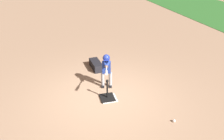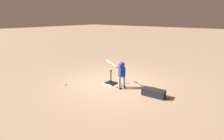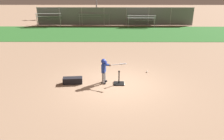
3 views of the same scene
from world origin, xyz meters
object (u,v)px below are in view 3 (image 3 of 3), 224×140
at_px(batting_tee, 119,82).
at_px(bleachers_left_center, 141,20).
at_px(baseball, 147,72).
at_px(equipment_bag, 73,80).
at_px(batter_child, 105,68).
at_px(bleachers_far_left, 95,19).
at_px(bleachers_right_center, 50,19).

xyz_separation_m(batting_tee, bleachers_left_center, (2.74, 15.50, 0.53)).
height_order(baseball, bleachers_left_center, bleachers_left_center).
bearing_deg(baseball, bleachers_left_center, 84.73).
bearing_deg(equipment_bag, batter_child, -2.36).
bearing_deg(batting_tee, batter_child, 168.92).
height_order(bleachers_left_center, equipment_bag, bleachers_left_center).
bearing_deg(baseball, batter_child, -148.37).
distance_m(baseball, equipment_bag, 3.73).
xyz_separation_m(bleachers_far_left, bleachers_left_center, (5.11, -0.91, -0.03)).
relative_size(bleachers_right_center, equipment_bag, 3.41).
bearing_deg(equipment_bag, bleachers_left_center, 67.09).
distance_m(batter_child, bleachers_right_center, 17.00).
relative_size(bleachers_left_center, equipment_bag, 3.61).
xyz_separation_m(batting_tee, baseball, (1.43, 1.39, -0.04)).
relative_size(batter_child, bleachers_left_center, 0.37).
height_order(baseball, bleachers_right_center, bleachers_right_center).
relative_size(batter_child, bleachers_right_center, 0.39).
bearing_deg(baseball, bleachers_far_left, 104.24).
xyz_separation_m(batter_child, bleachers_right_center, (-6.63, 15.65, -0.02)).
height_order(baseball, bleachers_far_left, bleachers_far_left).
height_order(batter_child, bleachers_right_center, bleachers_right_center).
relative_size(batter_child, bleachers_far_left, 0.31).
xyz_separation_m(batting_tee, bleachers_right_center, (-7.25, 15.78, 0.61)).
bearing_deg(bleachers_right_center, batter_child, -67.05).
bearing_deg(bleachers_right_center, batting_tee, -65.31).
bearing_deg(bleachers_left_center, equipment_bag, -107.16).
xyz_separation_m(batter_child, bleachers_far_left, (-1.75, 16.29, -0.07)).
bearing_deg(equipment_bag, bleachers_far_left, 85.44).
relative_size(baseball, bleachers_right_center, 0.03).
relative_size(batting_tee, bleachers_left_center, 0.20).
height_order(batting_tee, equipment_bag, batting_tee).
xyz_separation_m(bleachers_right_center, bleachers_far_left, (4.88, 0.63, -0.05)).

